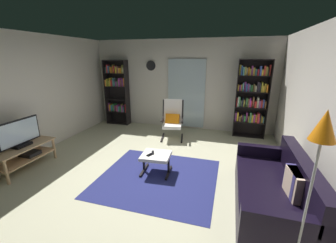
{
  "coord_description": "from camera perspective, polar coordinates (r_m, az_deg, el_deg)",
  "views": [
    {
      "loc": [
        1.43,
        -3.35,
        2.1
      ],
      "look_at": [
        0.22,
        0.76,
        0.8
      ],
      "focal_mm": 22.88,
      "sensor_mm": 36.0,
      "label": 1
    }
  ],
  "objects": [
    {
      "name": "area_rug",
      "position": [
        4.02,
        -2.71,
        -14.61
      ],
      "size": [
        2.07,
        1.91,
        0.01
      ],
      "primitive_type": "cube",
      "color": "navy",
      "rests_on": "ground"
    },
    {
      "name": "bookshelf_near_tv",
      "position": [
        7.03,
        -13.38,
        8.28
      ],
      "size": [
        0.73,
        0.3,
        2.01
      ],
      "color": "black",
      "rests_on": "ground"
    },
    {
      "name": "wall_clock",
      "position": [
        6.61,
        -4.57,
        14.63
      ],
      "size": [
        0.29,
        0.03,
        0.29
      ],
      "color": "silver"
    },
    {
      "name": "bookshelf_near_sofa",
      "position": [
        6.08,
        21.39,
        6.06
      ],
      "size": [
        0.81,
        0.3,
        2.05
      ],
      "color": "black",
      "rests_on": "ground"
    },
    {
      "name": "tv_remote",
      "position": [
        4.05,
        -4.07,
        -8.24
      ],
      "size": [
        0.09,
        0.15,
        0.02
      ],
      "primitive_type": "cube",
      "rotation": [
        0.0,
        0.0,
        0.36
      ],
      "color": "black",
      "rests_on": "ottoman"
    },
    {
      "name": "wall_back",
      "position": [
        6.46,
        3.55,
        9.7
      ],
      "size": [
        5.6,
        0.06,
        2.6
      ],
      "primitive_type": "cube",
      "color": "beige",
      "rests_on": "ground"
    },
    {
      "name": "tv_stand",
      "position": [
        5.03,
        -33.87,
        -7.04
      ],
      "size": [
        0.52,
        1.14,
        0.47
      ],
      "color": "tan",
      "rests_on": "ground"
    },
    {
      "name": "wall_right",
      "position": [
        3.67,
        36.14,
        0.96
      ],
      "size": [
        0.06,
        6.0,
        2.6
      ],
      "primitive_type": "cube",
      "color": "beige",
      "rests_on": "ground"
    },
    {
      "name": "wall_left",
      "position": [
        5.38,
        -34.27,
        5.38
      ],
      "size": [
        0.06,
        6.0,
        2.6
      ],
      "primitive_type": "cube",
      "color": "beige",
      "rests_on": "ground"
    },
    {
      "name": "floor_lamp_by_sofa",
      "position": [
        2.22,
        35.54,
        -4.87
      ],
      "size": [
        0.22,
        0.22,
        1.7
      ],
      "color": "#A5A5AD",
      "rests_on": "ground"
    },
    {
      "name": "cell_phone",
      "position": [
        3.98,
        -4.87,
        -8.82
      ],
      "size": [
        0.12,
        0.16,
        0.01
      ],
      "primitive_type": "cube",
      "rotation": [
        0.0,
        0.0,
        -0.39
      ],
      "color": "black",
      "rests_on": "ottoman"
    },
    {
      "name": "leather_sofa",
      "position": [
        3.49,
        26.59,
        -16.29
      ],
      "size": [
        0.89,
        1.91,
        0.81
      ],
      "color": "black",
      "rests_on": "ground"
    },
    {
      "name": "ottoman",
      "position": [
        4.03,
        -3.22,
        -9.54
      ],
      "size": [
        0.56,
        0.52,
        0.38
      ],
      "color": "white",
      "rests_on": "ground"
    },
    {
      "name": "lounge_armchair",
      "position": [
        5.69,
        1.22,
        0.88
      ],
      "size": [
        0.67,
        0.75,
        1.02
      ],
      "color": "black",
      "rests_on": "ground"
    },
    {
      "name": "television",
      "position": [
        4.89,
        -34.81,
        -2.8
      ],
      "size": [
        0.2,
        0.83,
        0.52
      ],
      "color": "black",
      "rests_on": "tv_stand"
    },
    {
      "name": "ground_plane",
      "position": [
        4.2,
        -5.98,
        -13.22
      ],
      "size": [
        7.02,
        7.02,
        0.0
      ],
      "primitive_type": "plane",
      "color": "#BDB998"
    },
    {
      "name": "glass_door_panel",
      "position": [
        6.4,
        4.84,
        7.34
      ],
      "size": [
        1.1,
        0.01,
        2.0
      ],
      "primitive_type": "cube",
      "color": "silver"
    }
  ]
}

